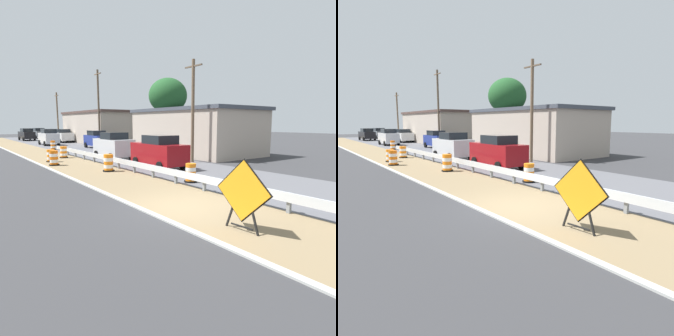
# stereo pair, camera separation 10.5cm
# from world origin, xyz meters

# --- Properties ---
(ground_plane) EXTENTS (160.00, 160.00, 0.00)m
(ground_plane) POSITION_xyz_m (0.00, 0.00, 0.00)
(ground_plane) COLOR #333335
(median_dirt_strip) EXTENTS (3.78, 120.00, 0.01)m
(median_dirt_strip) POSITION_xyz_m (0.69, 0.00, 0.00)
(median_dirt_strip) COLOR #7F6B4C
(median_dirt_strip) RESTS_ON ground
(far_lane_asphalt) EXTENTS (6.51, 120.00, 0.00)m
(far_lane_asphalt) POSITION_xyz_m (5.84, 0.00, 0.00)
(far_lane_asphalt) COLOR #56565B
(far_lane_asphalt) RESTS_ON ground
(curb_near_edge) EXTENTS (0.20, 120.00, 0.11)m
(curb_near_edge) POSITION_xyz_m (-1.30, 0.00, 0.00)
(curb_near_edge) COLOR #ADADA8
(curb_near_edge) RESTS_ON ground
(guardrail_median) EXTENTS (0.18, 40.19, 0.71)m
(guardrail_median) POSITION_xyz_m (2.35, 2.31, 0.52)
(guardrail_median) COLOR silver
(guardrail_median) RESTS_ON ground
(warning_sign_diamond) EXTENTS (0.16, 1.78, 2.03)m
(warning_sign_diamond) POSITION_xyz_m (-0.13, -2.83, 1.07)
(warning_sign_diamond) COLOR black
(warning_sign_diamond) RESTS_ON ground
(traffic_barrel_nearest) EXTENTS (0.66, 0.66, 0.95)m
(traffic_barrel_nearest) POSITION_xyz_m (3.24, 3.16, 0.43)
(traffic_barrel_nearest) COLOR orange
(traffic_barrel_nearest) RESTS_ON ground
(traffic_barrel_close) EXTENTS (0.71, 0.71, 1.06)m
(traffic_barrel_close) POSITION_xyz_m (1.40, 8.73, 0.48)
(traffic_barrel_close) COLOR orange
(traffic_barrel_close) RESTS_ON ground
(traffic_barrel_mid) EXTENTS (0.71, 0.71, 1.05)m
(traffic_barrel_mid) POSITION_xyz_m (-0.54, 13.40, 0.47)
(traffic_barrel_mid) COLOR orange
(traffic_barrel_mid) RESTS_ON ground
(traffic_barrel_far) EXTENTS (0.72, 0.72, 0.95)m
(traffic_barrel_far) POSITION_xyz_m (-0.16, 15.52, 0.43)
(traffic_barrel_far) COLOR orange
(traffic_barrel_far) RESTS_ON ground
(traffic_barrel_farther) EXTENTS (0.69, 0.69, 0.98)m
(traffic_barrel_farther) POSITION_xyz_m (1.45, 17.56, 0.44)
(traffic_barrel_farther) COLOR orange
(traffic_barrel_farther) RESTS_ON ground
(traffic_barrel_farthest) EXTENTS (0.63, 0.63, 1.00)m
(traffic_barrel_farthest) POSITION_xyz_m (3.00, 26.17, 0.45)
(traffic_barrel_farthest) COLOR orange
(traffic_barrel_farthest) RESTS_ON ground
(car_lead_near_lane) EXTENTS (2.11, 4.49, 2.05)m
(car_lead_near_lane) POSITION_xyz_m (4.55, 46.98, 1.02)
(car_lead_near_lane) COLOR black
(car_lead_near_lane) RESTS_ON ground
(car_trailing_near_lane) EXTENTS (2.16, 4.15, 1.98)m
(car_trailing_near_lane) POSITION_xyz_m (8.05, 53.22, 0.99)
(car_trailing_near_lane) COLOR #4C5156
(car_trailing_near_lane) RESTS_ON ground
(car_lead_far_lane) EXTENTS (2.02, 4.33, 2.17)m
(car_lead_far_lane) POSITION_xyz_m (4.57, 33.63, 1.08)
(car_lead_far_lane) COLOR silver
(car_lead_far_lane) RESTS_ON ground
(car_mid_far_lane) EXTENTS (1.99, 4.33, 2.07)m
(car_mid_far_lane) POSITION_xyz_m (7.84, 25.26, 1.03)
(car_mid_far_lane) COLOR navy
(car_mid_far_lane) RESTS_ON ground
(car_trailing_far_lane) EXTENTS (2.09, 4.54, 2.17)m
(car_trailing_far_lane) POSITION_xyz_m (4.74, 8.10, 1.08)
(car_trailing_far_lane) COLOR maroon
(car_trailing_far_lane) RESTS_ON ground
(car_distant_a) EXTENTS (2.22, 4.78, 2.02)m
(car_distant_a) POSITION_xyz_m (8.10, 38.63, 1.01)
(car_distant_a) COLOR silver
(car_distant_a) RESTS_ON ground
(car_distant_b) EXTENTS (2.04, 4.15, 2.20)m
(car_distant_b) POSITION_xyz_m (4.57, 14.38, 1.10)
(car_distant_b) COLOR silver
(car_distant_b) RESTS_ON ground
(roadside_shop_near) EXTENTS (7.04, 12.80, 4.33)m
(roadside_shop_near) POSITION_xyz_m (12.92, 13.61, 2.18)
(roadside_shop_near) COLOR #AD9E8E
(roadside_shop_near) RESTS_ON ground
(roadside_shop_far) EXTENTS (7.75, 15.63, 4.65)m
(roadside_shop_far) POSITION_xyz_m (12.87, 34.39, 2.34)
(roadside_shop_far) COLOR #AD9E8E
(roadside_shop_far) RESTS_ON ground
(utility_pole_near) EXTENTS (0.24, 1.80, 7.56)m
(utility_pole_near) POSITION_xyz_m (8.46, 8.94, 3.94)
(utility_pole_near) COLOR brown
(utility_pole_near) RESTS_ON ground
(utility_pole_mid) EXTENTS (0.24, 1.80, 9.35)m
(utility_pole_mid) POSITION_xyz_m (8.94, 26.97, 4.83)
(utility_pole_mid) COLOR brown
(utility_pole_mid) RESTS_ON ground
(utility_pole_far) EXTENTS (0.24, 1.80, 7.93)m
(utility_pole_far) POSITION_xyz_m (8.75, 43.19, 4.12)
(utility_pole_far) COLOR brown
(utility_pole_far) RESTS_ON ground
(tree_roadside) EXTENTS (4.19, 4.19, 7.77)m
(tree_roadside) POSITION_xyz_m (13.23, 18.43, 5.85)
(tree_roadside) COLOR brown
(tree_roadside) RESTS_ON ground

